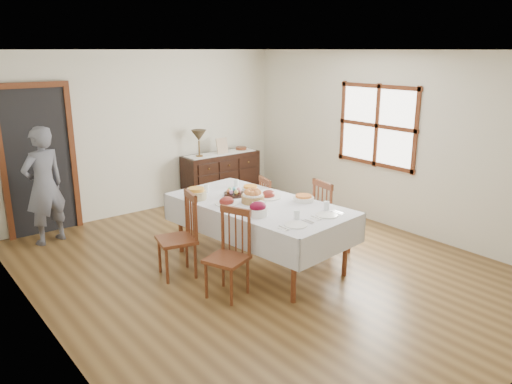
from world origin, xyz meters
TOP-DOWN VIEW (x-y plane):
  - ground at (0.00, 0.00)m, footprint 6.00×6.00m
  - room_shell at (-0.15, 0.42)m, footprint 5.02×6.02m
  - dining_table at (0.06, 0.13)m, footprint 1.44×2.44m
  - chair_left_near at (-0.70, -0.32)m, footprint 0.52×0.52m
  - chair_left_far at (-0.87, 0.43)m, footprint 0.51×0.51m
  - chair_right_near at (1.01, -0.18)m, footprint 0.47×0.47m
  - chair_right_far at (0.76, 0.68)m, footprint 0.46×0.46m
  - sideboard at (1.28, 2.72)m, footprint 1.40×0.51m
  - person at (-1.79, 2.50)m, footprint 0.62×0.49m
  - bread_basket at (0.01, 0.18)m, footprint 0.28×0.28m
  - egg_basket at (-0.00, 0.55)m, footprint 0.26×0.26m
  - ham_platter_a at (-0.28, 0.32)m, footprint 0.28×0.28m
  - ham_platter_b at (0.30, 0.23)m, footprint 0.34×0.34m
  - beet_bowl at (-0.25, -0.25)m, footprint 0.23×0.23m
  - carrot_bowl at (0.27, 0.56)m, footprint 0.22×0.22m
  - pineapple_bowl at (-0.45, 0.74)m, footprint 0.26×0.26m
  - casserole_dish at (0.54, -0.16)m, footprint 0.26×0.26m
  - butter_dish at (-0.06, -0.03)m, footprint 0.15×0.11m
  - setting_left at (-0.09, -0.71)m, footprint 0.43×0.31m
  - setting_right at (0.41, -0.68)m, footprint 0.43×0.31m
  - glass_far_a at (-0.19, 0.91)m, footprint 0.07×0.07m
  - glass_far_b at (0.30, 0.92)m, footprint 0.07×0.07m
  - runner at (1.27, 2.71)m, footprint 1.30×0.35m
  - table_lamp at (0.83, 2.70)m, footprint 0.26×0.26m
  - picture_frame at (1.28, 2.67)m, footprint 0.22×0.08m
  - deco_bowl at (1.74, 2.74)m, footprint 0.20×0.20m

SIDE VIEW (x-z plane):
  - ground at x=0.00m, z-range 0.00..0.00m
  - sideboard at x=1.28m, z-range 0.00..0.84m
  - chair_right_far at x=0.76m, z-range 0.01..0.90m
  - chair_left_near at x=-0.70m, z-range 0.01..0.97m
  - chair_right_near at x=1.01m, z-range 0.01..1.00m
  - chair_left_far at x=-0.87m, z-range 0.01..1.02m
  - dining_table at x=0.06m, z-range 0.30..1.10m
  - setting_left at x=-0.09m, z-range 0.77..0.87m
  - setting_right at x=0.41m, z-range 0.77..0.87m
  - ham_platter_b at x=0.30m, z-range 0.77..0.88m
  - ham_platter_a at x=-0.28m, z-range 0.77..0.88m
  - egg_basket at x=0.00m, z-range 0.78..0.88m
  - casserole_dish at x=0.54m, z-range 0.79..0.87m
  - butter_dish at x=-0.06m, z-range 0.80..0.87m
  - carrot_bowl at x=0.27m, z-range 0.79..0.88m
  - glass_far_b at x=0.30m, z-range 0.80..0.89m
  - runner at x=1.27m, z-range 0.84..0.85m
  - glass_far_a at x=-0.19m, z-range 0.80..0.91m
  - pineapple_bowl at x=-0.45m, z-range 0.79..0.93m
  - beet_bowl at x=-0.25m, z-range 0.79..0.95m
  - deco_bowl at x=1.74m, z-range 0.84..0.90m
  - person at x=-1.79m, z-range 0.00..1.74m
  - bread_basket at x=0.01m, z-range 0.79..0.96m
  - picture_frame at x=1.28m, z-range 0.84..1.12m
  - table_lamp at x=0.83m, z-range 0.97..1.43m
  - room_shell at x=-0.15m, z-range 0.32..2.97m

